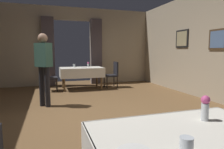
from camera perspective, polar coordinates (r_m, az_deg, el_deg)
ground at (r=4.12m, az=-3.88°, el=-11.85°), size 10.08×10.08×0.00m
wall_back at (r=8.03m, az=-11.18°, el=8.02°), size 6.40×0.27×3.00m
dining_table_near at (r=1.54m, az=22.24°, el=-18.81°), size 1.38×0.95×0.75m
dining_table_mid at (r=7.00m, az=-8.73°, el=1.16°), size 1.48×0.91×0.75m
chair_mid_left at (r=6.85m, az=-17.92°, el=-0.31°), size 0.44×0.44×0.93m
chair_mid_right at (r=7.21m, az=0.23°, el=0.34°), size 0.44×0.44×0.93m
flower_vase_near at (r=1.78m, az=25.14°, el=-8.45°), size 0.07×0.07×0.21m
glass_near_b at (r=1.18m, az=20.55°, el=-18.92°), size 0.07×0.07×0.11m
flower_vase_mid at (r=7.19m, az=-6.88°, el=2.94°), size 0.07×0.07×0.18m
glass_mid_b at (r=7.17m, az=-10.81°, el=2.50°), size 0.08×0.08×0.11m
plate_mid_c at (r=6.93m, az=-8.11°, el=2.02°), size 0.19×0.19×0.01m
person_waiter_by_doorway at (r=4.91m, az=-19.00°, el=2.98°), size 0.41×0.41×1.72m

